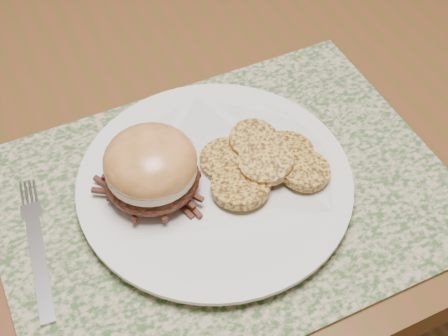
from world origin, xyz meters
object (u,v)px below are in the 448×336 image
(dinner_plate, at_px, (215,183))
(pork_sandwich, at_px, (151,168))
(dining_table, at_px, (42,129))
(fork, at_px, (37,246))

(dinner_plate, bearing_deg, pork_sandwich, 168.96)
(pork_sandwich, bearing_deg, dining_table, 116.86)
(dining_table, relative_size, fork, 9.08)
(dinner_plate, relative_size, fork, 1.57)
(dinner_plate, distance_m, fork, 0.18)
(dining_table, bearing_deg, fork, -101.20)
(fork, bearing_deg, dinner_plate, 4.83)
(dinner_plate, bearing_deg, dining_table, 119.13)
(dinner_plate, height_order, pork_sandwich, pork_sandwich)
(dining_table, distance_m, fork, 0.25)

